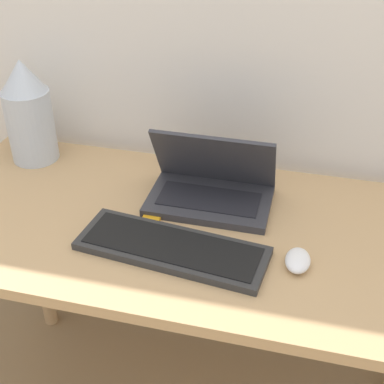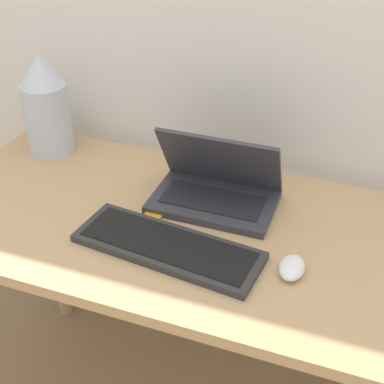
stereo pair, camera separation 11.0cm
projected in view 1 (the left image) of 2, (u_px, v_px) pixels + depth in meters
desk at (193, 257)px, 1.37m from camera, size 1.37×0.63×0.77m
laptop at (211, 186)px, 1.38m from camera, size 0.31×0.20×0.20m
keyboard at (172, 248)px, 1.22m from camera, size 0.45×0.20×0.02m
mouse at (298, 260)px, 1.18m from camera, size 0.06×0.08×0.03m
vase at (28, 112)px, 1.51m from camera, size 0.13×0.13×0.30m
mp3_player at (149, 223)px, 1.31m from camera, size 0.04×0.06×0.01m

